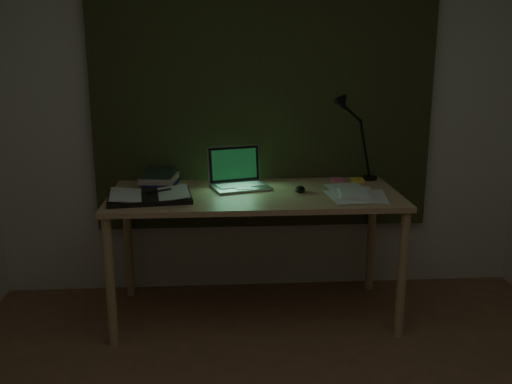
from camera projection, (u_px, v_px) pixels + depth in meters
wall_back at (263, 106)px, 3.72m from camera, size 3.50×0.00×2.50m
curtain at (264, 75)px, 3.64m from camera, size 2.20×0.06×2.00m
desk at (255, 255)px, 3.49m from camera, size 1.72×0.75×0.78m
laptop at (241, 169)px, 3.46m from camera, size 0.43×0.46×0.24m
open_textbook at (150, 196)px, 3.25m from camera, size 0.50×0.39×0.04m
book_stack at (159, 178)px, 3.57m from camera, size 0.22×0.26×0.10m
loose_papers at (344, 193)px, 3.35m from camera, size 0.43×0.45×0.02m
mouse at (300, 189)px, 3.41m from camera, size 0.07×0.10×0.04m
sticky_yellow at (357, 180)px, 3.68m from camera, size 0.09×0.09×0.02m
sticky_pink at (337, 180)px, 3.69m from camera, size 0.08×0.08×0.02m
desk_lamp at (371, 139)px, 3.67m from camera, size 0.41×0.34×0.54m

